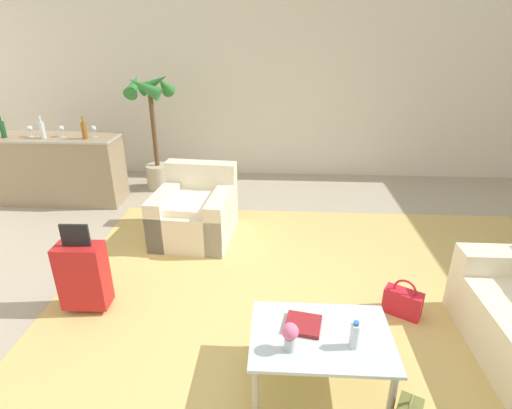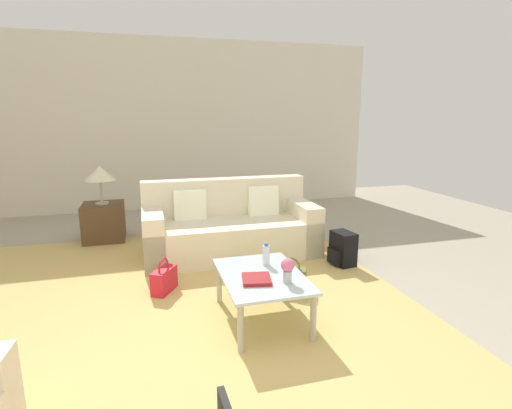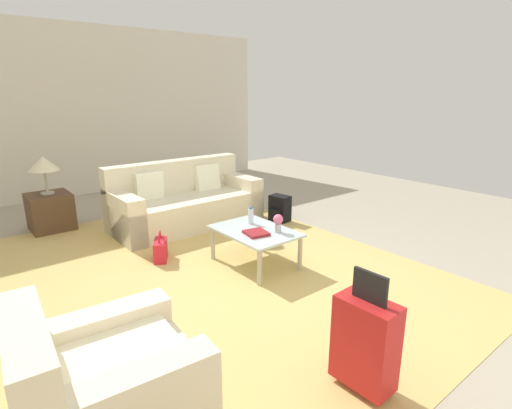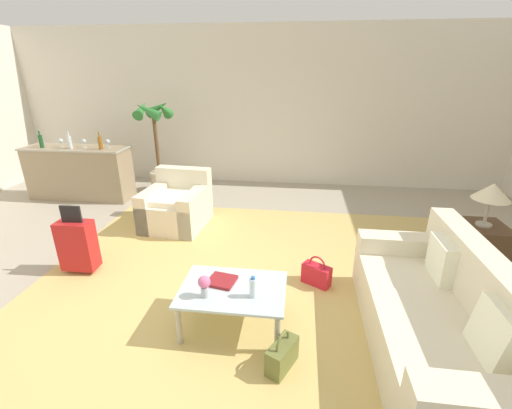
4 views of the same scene
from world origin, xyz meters
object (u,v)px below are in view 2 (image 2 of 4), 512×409
coffee_table_book (256,279)px  side_table (104,222)px  water_bottle (266,255)px  table_lamp (100,174)px  backpack_black (342,249)px  handbag_red (164,280)px  coffee_table (262,280)px  flower_vase (288,268)px  couch (229,229)px  handbag_olive (290,279)px

coffee_table_book → side_table: (2.92, 1.42, -0.17)m
water_bottle → table_lamp: size_ratio=0.38×
backpack_black → handbag_red: bearing=95.4°
water_bottle → handbag_red: size_ratio=0.57×
coffee_table_book → backpack_black: coffee_table_book is taller
coffee_table → side_table: size_ratio=1.74×
water_bottle → handbag_red: bearing=55.6°
water_bottle → flower_vase: flower_vase is taller
couch → flower_vase: couch is taller
couch → coffee_table: couch is taller
coffee_table → handbag_olive: coffee_table is taller
handbag_red → coffee_table_book: bearing=-142.8°
coffee_table → backpack_black: 1.64m
table_lamp → flower_vase: bearing=-151.3°
handbag_red → backpack_black: 2.08m
flower_vase → handbag_red: 1.44m
water_bottle → side_table: 3.06m
water_bottle → backpack_black: (0.80, -1.19, -0.32)m
side_table → handbag_olive: 3.03m
flower_vase → side_table: bearing=28.7°
coffee_table → flower_vase: size_ratio=4.70×
flower_vase → table_lamp: 3.46m
water_bottle → table_lamp: 3.08m
side_table → handbag_red: (-2.00, -0.72, -0.13)m
couch → side_table: couch is taller
flower_vase → couch: bearing=1.4°
coffee_table_book → couch: bearing=5.5°
couch → flower_vase: bearing=-178.6°
coffee_table → side_table: side_table is taller
coffee_table → water_bottle: (0.20, -0.10, 0.15)m
coffee_table → flower_vase: 0.32m
couch → side_table: (1.00, 1.60, -0.05)m
handbag_red → backpack_black: (0.20, -2.07, 0.06)m
couch → coffee_table: bearing=176.8°
water_bottle → couch: bearing=0.0°
flower_vase → table_lamp: bearing=28.7°
coffee_table → water_bottle: bearing=-26.6°
handbag_olive → coffee_table_book: bearing=139.1°
couch → handbag_red: (-1.00, 0.88, -0.18)m
water_bottle → handbag_red: 1.13m
coffee_table → coffee_table_book: bearing=146.3°
coffee_table → coffee_table_book: (-0.12, 0.08, 0.07)m
handbag_red → water_bottle: bearing=-124.4°
couch → backpack_black: size_ratio=5.34×
flower_vase → backpack_black: bearing=-43.1°
coffee_table_book → handbag_red: size_ratio=0.68×
backpack_black → couch: bearing=56.1°
coffee_table_book → handbag_red: (0.92, 0.70, -0.30)m
coffee_table_book → table_lamp: size_ratio=0.46×
couch → handbag_olive: 1.37m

